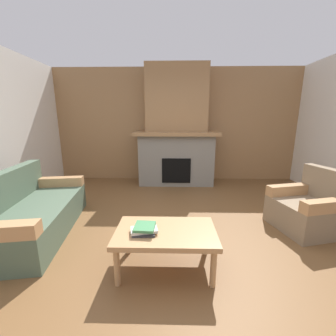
% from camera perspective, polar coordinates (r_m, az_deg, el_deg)
% --- Properties ---
extents(ground, '(9.00, 9.00, 0.00)m').
position_cam_1_polar(ground, '(2.80, 2.93, -19.60)').
color(ground, brown).
extents(wall_back_wood_panel, '(6.00, 0.12, 2.70)m').
position_cam_1_polar(wall_back_wood_panel, '(5.36, 2.21, 11.38)').
color(wall_back_wood_panel, '#997047').
rests_on(wall_back_wood_panel, ground).
extents(fireplace, '(1.90, 0.82, 2.70)m').
position_cam_1_polar(fireplace, '(4.99, 2.25, 9.11)').
color(fireplace, gray).
rests_on(fireplace, ground).
extents(couch, '(1.11, 1.91, 0.85)m').
position_cam_1_polar(couch, '(3.41, -33.06, -10.21)').
color(couch, '#4C604C').
rests_on(couch, ground).
extents(armchair, '(0.92, 0.92, 0.85)m').
position_cam_1_polar(armchair, '(3.57, 33.84, -9.14)').
color(armchair, '#847056').
rests_on(armchair, ground).
extents(coffee_table, '(1.00, 0.60, 0.43)m').
position_cam_1_polar(coffee_table, '(2.22, -0.64, -17.70)').
color(coffee_table, tan).
rests_on(coffee_table, ground).
extents(book_stack_near_edge, '(0.28, 0.22, 0.07)m').
position_cam_1_polar(book_stack_near_edge, '(2.15, -6.42, -16.11)').
color(book_stack_near_edge, '#2D2D33').
rests_on(book_stack_near_edge, coffee_table).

